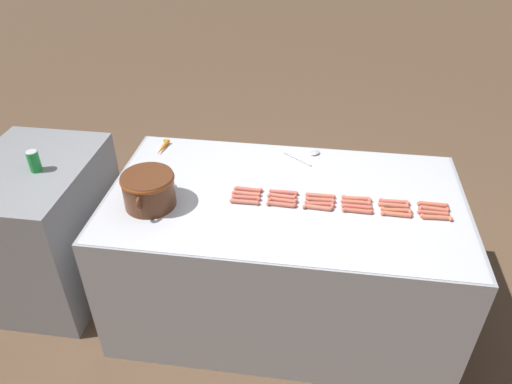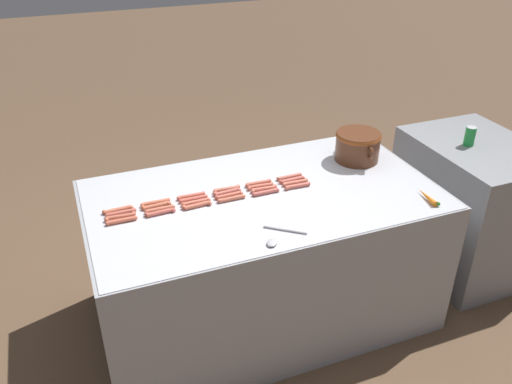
{
  "view_description": "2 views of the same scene",
  "coord_description": "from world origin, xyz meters",
  "px_view_note": "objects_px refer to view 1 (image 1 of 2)",
  "views": [
    {
      "loc": [
        -2.15,
        -0.14,
        2.41
      ],
      "look_at": [
        -0.09,
        0.15,
        0.94
      ],
      "focal_mm": 33.98,
      "sensor_mm": 36.0,
      "label": 1
    },
    {
      "loc": [
        2.36,
        -0.97,
        2.34
      ],
      "look_at": [
        0.01,
        -0.05,
        0.89
      ],
      "focal_mm": 37.2,
      "sensor_mm": 36.0,
      "label": 2
    }
  ],
  "objects_px": {
    "back_cabinet": "(45,228)",
    "hot_dog_1": "(396,214)",
    "hot_dog_12": "(434,209)",
    "hot_dog_18": "(433,204)",
    "hot_dog_16": "(282,196)",
    "hot_dog_21": "(320,196)",
    "hot_dog_3": "(318,208)",
    "hot_dog_5": "(245,202)",
    "hot_dog_10": "(283,200)",
    "soda_can": "(34,161)",
    "hot_dog_14": "(356,202)",
    "hot_dog_22": "(284,192)",
    "hot_dog_19": "(394,202)",
    "hot_dog_8": "(357,207)",
    "hot_dog_2": "(358,211)",
    "serving_spoon": "(309,155)",
    "hot_dog_4": "(282,204)",
    "hot_dog_11": "(246,198)",
    "hot_dog_7": "(396,210)",
    "hot_dog_23": "(248,189)",
    "carrot": "(163,147)",
    "bean_pot": "(149,188)",
    "hot_dog_17": "(246,194)",
    "hot_dog_0": "(436,217)",
    "hot_dog_9": "(320,204)",
    "hot_dog_20": "(357,199)",
    "hot_dog_15": "(320,200)",
    "hot_dog_13": "(394,205)"
  },
  "relations": [
    {
      "from": "hot_dog_11",
      "to": "serving_spoon",
      "type": "bearing_deg",
      "value": -31.86
    },
    {
      "from": "back_cabinet",
      "to": "serving_spoon",
      "type": "xyz_separation_m",
      "value": [
        0.43,
        -1.62,
        0.42
      ]
    },
    {
      "from": "hot_dog_7",
      "to": "hot_dog_19",
      "type": "xyz_separation_m",
      "value": [
        0.07,
        0.0,
        0.0
      ]
    },
    {
      "from": "hot_dog_0",
      "to": "hot_dog_12",
      "type": "bearing_deg",
      "value": 0.93
    },
    {
      "from": "hot_dog_22",
      "to": "carrot",
      "type": "distance_m",
      "value": 0.88
    },
    {
      "from": "back_cabinet",
      "to": "hot_dog_19",
      "type": "xyz_separation_m",
      "value": [
        -0.0,
        -2.1,
        0.42
      ]
    },
    {
      "from": "hot_dog_5",
      "to": "hot_dog_10",
      "type": "distance_m",
      "value": 0.2
    },
    {
      "from": "hot_dog_17",
      "to": "hot_dog_22",
      "type": "xyz_separation_m",
      "value": [
        0.04,
        -0.2,
        0.0
      ]
    },
    {
      "from": "hot_dog_5",
      "to": "serving_spoon",
      "type": "xyz_separation_m",
      "value": [
        0.54,
        -0.31,
        -0.0
      ]
    },
    {
      "from": "hot_dog_9",
      "to": "hot_dog_14",
      "type": "xyz_separation_m",
      "value": [
        0.04,
        -0.19,
        0.0
      ]
    },
    {
      "from": "hot_dog_12",
      "to": "hot_dog_16",
      "type": "distance_m",
      "value": 0.8
    },
    {
      "from": "hot_dog_11",
      "to": "hot_dog_1",
      "type": "bearing_deg",
      "value": -92.66
    },
    {
      "from": "hot_dog_4",
      "to": "hot_dog_15",
      "type": "bearing_deg",
      "value": -70.8
    },
    {
      "from": "hot_dog_11",
      "to": "hot_dog_0",
      "type": "bearing_deg",
      "value": -92.01
    },
    {
      "from": "hot_dog_2",
      "to": "carrot",
      "type": "bearing_deg",
      "value": 67.77
    },
    {
      "from": "hot_dog_18",
      "to": "hot_dog_20",
      "type": "bearing_deg",
      "value": 90.54
    },
    {
      "from": "hot_dog_3",
      "to": "hot_dog_22",
      "type": "distance_m",
      "value": 0.22
    },
    {
      "from": "hot_dog_2",
      "to": "hot_dog_12",
      "type": "relative_size",
      "value": 1.0
    },
    {
      "from": "hot_dog_12",
      "to": "hot_dog_19",
      "type": "height_order",
      "value": "same"
    },
    {
      "from": "hot_dog_5",
      "to": "bean_pot",
      "type": "xyz_separation_m",
      "value": [
        -0.07,
        0.49,
        0.09
      ]
    },
    {
      "from": "hot_dog_14",
      "to": "hot_dog_22",
      "type": "relative_size",
      "value": 1.0
    },
    {
      "from": "hot_dog_21",
      "to": "hot_dog_11",
      "type": "bearing_deg",
      "value": 100.55
    },
    {
      "from": "serving_spoon",
      "to": "carrot",
      "type": "relative_size",
      "value": 1.3
    },
    {
      "from": "hot_dog_16",
      "to": "hot_dog_20",
      "type": "bearing_deg",
      "value": -84.97
    },
    {
      "from": "hot_dog_19",
      "to": "hot_dog_18",
      "type": "bearing_deg",
      "value": -88.58
    },
    {
      "from": "hot_dog_21",
      "to": "serving_spoon",
      "type": "height_order",
      "value": "hot_dog_21"
    },
    {
      "from": "hot_dog_2",
      "to": "carrot",
      "type": "xyz_separation_m",
      "value": [
        0.49,
        1.19,
        0.0
      ]
    },
    {
      "from": "hot_dog_4",
      "to": "hot_dog_22",
      "type": "bearing_deg",
      "value": -0.25
    },
    {
      "from": "hot_dog_12",
      "to": "hot_dog_18",
      "type": "xyz_separation_m",
      "value": [
        0.04,
        0.0,
        0.0
      ]
    },
    {
      "from": "hot_dog_19",
      "to": "hot_dog_22",
      "type": "xyz_separation_m",
      "value": [
        0.0,
        0.59,
        0.0
      ]
    },
    {
      "from": "hot_dog_7",
      "to": "hot_dog_8",
      "type": "bearing_deg",
      "value": 89.19
    },
    {
      "from": "hot_dog_5",
      "to": "carrot",
      "type": "relative_size",
      "value": 0.9
    },
    {
      "from": "hot_dog_11",
      "to": "hot_dog_19",
      "type": "distance_m",
      "value": 0.79
    },
    {
      "from": "hot_dog_13",
      "to": "hot_dog_19",
      "type": "relative_size",
      "value": 1.0
    },
    {
      "from": "hot_dog_16",
      "to": "hot_dog_21",
      "type": "bearing_deg",
      "value": -80.31
    },
    {
      "from": "back_cabinet",
      "to": "hot_dog_14",
      "type": "xyz_separation_m",
      "value": [
        -0.04,
        -1.89,
        0.42
      ]
    },
    {
      "from": "hot_dog_10",
      "to": "hot_dog_12",
      "type": "distance_m",
      "value": 0.79
    },
    {
      "from": "hot_dog_18",
      "to": "hot_dog_19",
      "type": "bearing_deg",
      "value": 91.42
    },
    {
      "from": "back_cabinet",
      "to": "hot_dog_1",
      "type": "distance_m",
      "value": 2.14
    },
    {
      "from": "hot_dog_3",
      "to": "bean_pot",
      "type": "relative_size",
      "value": 0.47
    },
    {
      "from": "hot_dog_12",
      "to": "soda_can",
      "type": "relative_size",
      "value": 1.3
    },
    {
      "from": "hot_dog_7",
      "to": "hot_dog_1",
      "type": "bearing_deg",
      "value": 174.99
    },
    {
      "from": "hot_dog_7",
      "to": "serving_spoon",
      "type": "distance_m",
      "value": 0.7
    },
    {
      "from": "hot_dog_8",
      "to": "hot_dog_12",
      "type": "distance_m",
      "value": 0.4
    },
    {
      "from": "hot_dog_4",
      "to": "hot_dog_14",
      "type": "bearing_deg",
      "value": -79.23
    },
    {
      "from": "hot_dog_9",
      "to": "hot_dog_22",
      "type": "xyz_separation_m",
      "value": [
        0.08,
        0.2,
        0.0
      ]
    },
    {
      "from": "hot_dog_7",
      "to": "hot_dog_9",
      "type": "distance_m",
      "value": 0.4
    },
    {
      "from": "hot_dog_23",
      "to": "carrot",
      "type": "xyz_separation_m",
      "value": [
        0.38,
        0.6,
        0.0
      ]
    },
    {
      "from": "hot_dog_21",
      "to": "hot_dog_3",
      "type": "bearing_deg",
      "value": 174.99
    },
    {
      "from": "hot_dog_19",
      "to": "hot_dog_1",
      "type": "bearing_deg",
      "value": -179.21
    }
  ]
}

